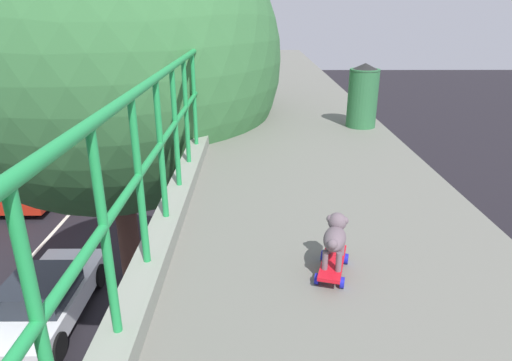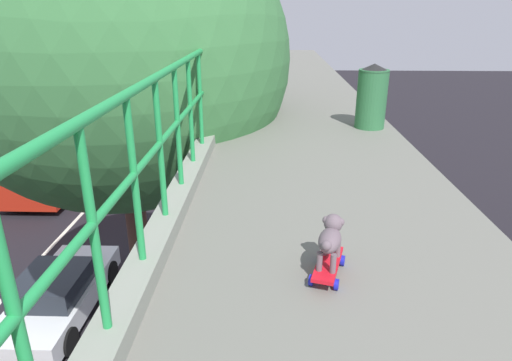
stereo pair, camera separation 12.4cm
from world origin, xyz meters
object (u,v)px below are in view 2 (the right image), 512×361
car_white_fifth (58,294)px  toy_skateboard (328,265)px  litter_bin (372,96)px  small_dog (331,237)px  city_bus (73,137)px

car_white_fifth → toy_skateboard: 10.65m
litter_bin → small_dog: bearing=-105.3°
car_white_fifth → city_bus: 11.49m
toy_skateboard → litter_bin: size_ratio=0.52×
small_dog → litter_bin: bearing=74.7°
city_bus → toy_skateboard: bearing=-61.2°
car_white_fifth → litter_bin: 9.58m
small_dog → litter_bin: size_ratio=0.40×
car_white_fifth → small_dog: (5.85, -7.04, 5.62)m
litter_bin → toy_skateboard: bearing=-105.3°
small_dog → toy_skateboard: bearing=-118.3°
city_bus → small_dog: 20.77m
litter_bin → car_white_fifth: bearing=154.4°
toy_skateboard → litter_bin: (1.03, 3.77, 0.38)m
city_bus → small_dog: bearing=-61.1°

